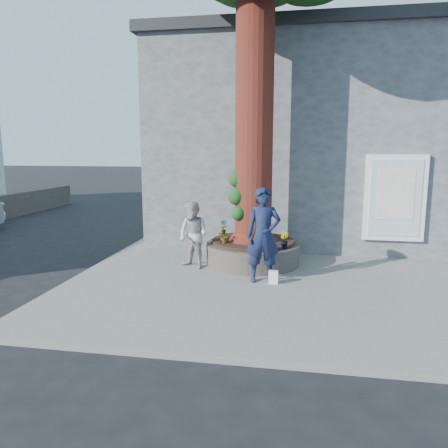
# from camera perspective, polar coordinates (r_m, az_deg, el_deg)

# --- Properties ---
(ground) EXTENTS (120.00, 120.00, 0.00)m
(ground) POSITION_cam_1_polar(r_m,az_deg,el_deg) (9.23, -2.67, -8.80)
(ground) COLOR black
(ground) RESTS_ON ground
(pavement) EXTENTS (9.00, 8.00, 0.12)m
(pavement) POSITION_cam_1_polar(r_m,az_deg,el_deg) (9.97, 7.13, -7.09)
(pavement) COLOR slate
(pavement) RESTS_ON ground
(yellow_line) EXTENTS (0.10, 30.00, 0.01)m
(yellow_line) POSITION_cam_1_polar(r_m,az_deg,el_deg) (11.16, -17.03, -5.91)
(yellow_line) COLOR yellow
(yellow_line) RESTS_ON ground
(stone_shop) EXTENTS (10.30, 8.30, 6.30)m
(stone_shop) POSITION_cam_1_polar(r_m,az_deg,el_deg) (15.73, 12.33, 10.39)
(stone_shop) COLOR #55595B
(stone_shop) RESTS_ON ground
(planter) EXTENTS (2.30, 2.30, 0.60)m
(planter) POSITION_cam_1_polar(r_m,az_deg,el_deg) (10.89, 3.77, -3.65)
(planter) COLOR black
(planter) RESTS_ON pavement
(man) EXTENTS (0.82, 0.62, 2.03)m
(man) POSITION_cam_1_polar(r_m,az_deg,el_deg) (9.29, 5.14, -1.47)
(man) COLOR #141C39
(man) RESTS_ON pavement
(woman) EXTENTS (0.98, 0.91, 1.60)m
(woman) POSITION_cam_1_polar(r_m,az_deg,el_deg) (10.40, -4.04, -1.43)
(woman) COLOR #B0ACA8
(woman) RESTS_ON pavement
(shopping_bag) EXTENTS (0.21, 0.13, 0.28)m
(shopping_bag) POSITION_cam_1_polar(r_m,az_deg,el_deg) (9.37, 6.44, -6.90)
(shopping_bag) COLOR white
(shopping_bag) RESTS_ON pavement
(plant_a) EXTENTS (0.22, 0.16, 0.39)m
(plant_a) POSITION_cam_1_polar(r_m,az_deg,el_deg) (11.49, -0.08, -0.36)
(plant_a) COLOR gray
(plant_a) RESTS_ON planter
(plant_b) EXTENTS (0.28, 0.29, 0.38)m
(plant_b) POSITION_cam_1_polar(r_m,az_deg,el_deg) (9.89, 7.84, -2.13)
(plant_b) COLOR gray
(plant_b) RESTS_ON planter
(plant_c) EXTENTS (0.22, 0.22, 0.36)m
(plant_c) POSITION_cam_1_polar(r_m,az_deg,el_deg) (9.93, 4.63, -2.10)
(plant_c) COLOR gray
(plant_c) RESTS_ON planter
(plant_d) EXTENTS (0.38, 0.38, 0.31)m
(plant_d) POSITION_cam_1_polar(r_m,az_deg,el_deg) (10.39, 0.04, -1.66)
(plant_d) COLOR gray
(plant_d) RESTS_ON planter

